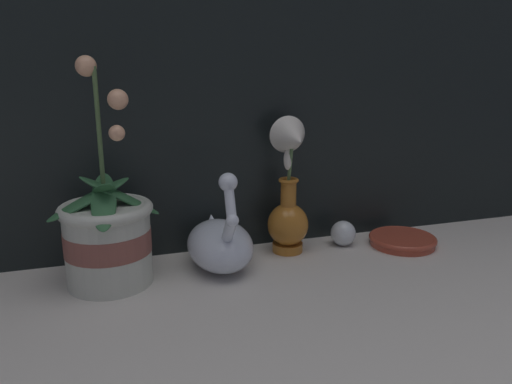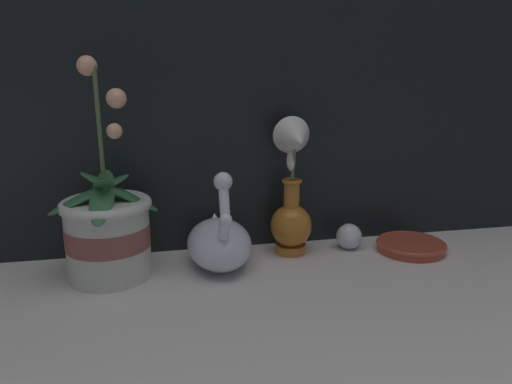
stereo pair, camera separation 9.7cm
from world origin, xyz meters
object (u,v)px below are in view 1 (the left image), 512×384
object	(u,v)px
amber_dish	(402,240)
blue_vase	(290,195)
orchid_potted_plant	(108,235)
swan_figurine	(220,242)
glass_sphere	(343,233)

from	to	relation	value
amber_dish	blue_vase	bearing A→B (deg)	172.55
orchid_potted_plant	amber_dish	world-z (taller)	orchid_potted_plant
orchid_potted_plant	blue_vase	world-z (taller)	orchid_potted_plant
swan_figurine	blue_vase	distance (m)	0.18
swan_figurine	glass_sphere	world-z (taller)	swan_figurine
orchid_potted_plant	swan_figurine	world-z (taller)	orchid_potted_plant
swan_figurine	blue_vase	world-z (taller)	blue_vase
orchid_potted_plant	blue_vase	distance (m)	0.37
swan_figurine	glass_sphere	bearing A→B (deg)	7.14
orchid_potted_plant	glass_sphere	size ratio (longest dim) A/B	7.31
blue_vase	glass_sphere	world-z (taller)	blue_vase
glass_sphere	swan_figurine	bearing A→B (deg)	-172.86
orchid_potted_plant	glass_sphere	bearing A→B (deg)	5.32
orchid_potted_plant	swan_figurine	xyz separation A→B (m)	(0.21, 0.01, -0.04)
blue_vase	amber_dish	size ratio (longest dim) A/B	1.96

